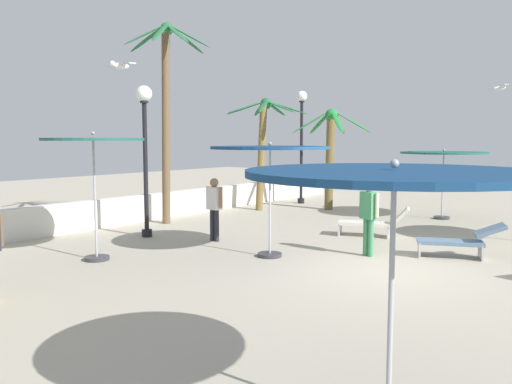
% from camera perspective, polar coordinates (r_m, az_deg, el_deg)
% --- Properties ---
extents(ground_plane, '(56.00, 56.00, 0.00)m').
position_cam_1_polar(ground_plane, '(11.00, 12.85, -8.26)').
color(ground_plane, '#B2A893').
extents(boundary_wall, '(25.20, 0.30, 0.85)m').
position_cam_1_polar(boundary_wall, '(16.51, -15.82, -2.15)').
color(boundary_wall, silver).
rests_on(boundary_wall, ground_plane).
extents(patio_umbrella_0, '(2.59, 2.59, 2.47)m').
position_cam_1_polar(patio_umbrella_0, '(4.68, 14.77, 0.93)').
color(patio_umbrella_0, '#333338').
rests_on(patio_umbrella_0, ground_plane).
extents(patio_umbrella_2, '(2.76, 2.76, 2.31)m').
position_cam_1_polar(patio_umbrella_2, '(18.29, 19.73, 3.71)').
color(patio_umbrella_2, '#333338').
rests_on(patio_umbrella_2, ground_plane).
extents(patio_umbrella_3, '(2.16, 2.16, 2.80)m').
position_cam_1_polar(patio_umbrella_3, '(11.81, -17.25, 4.40)').
color(patio_umbrella_3, '#333338').
rests_on(patio_umbrella_3, ground_plane).
extents(patio_umbrella_4, '(2.64, 2.64, 2.58)m').
position_cam_1_polar(patio_umbrella_4, '(11.63, 1.53, 4.13)').
color(patio_umbrella_4, '#333338').
rests_on(patio_umbrella_4, ground_plane).
extents(palm_tree_1, '(2.98, 3.02, 4.17)m').
position_cam_1_polar(palm_tree_1, '(19.60, 0.79, 6.21)').
color(palm_tree_1, brown).
rests_on(palm_tree_1, ground_plane).
extents(palm_tree_2, '(2.63, 2.84, 3.76)m').
position_cam_1_polar(palm_tree_2, '(19.79, 8.10, 5.03)').
color(palm_tree_2, brown).
rests_on(palm_tree_2, ground_plane).
extents(palm_tree_3, '(2.71, 2.72, 6.18)m').
position_cam_1_polar(palm_tree_3, '(16.62, -9.71, 10.16)').
color(palm_tree_3, brown).
rests_on(palm_tree_3, ground_plane).
extents(lamp_post_0, '(0.43, 0.43, 4.05)m').
position_cam_1_polar(lamp_post_0, '(14.35, -11.98, 6.08)').
color(lamp_post_0, black).
rests_on(lamp_post_0, ground_plane).
extents(lamp_post_1, '(0.43, 0.43, 4.58)m').
position_cam_1_polar(lamp_post_1, '(21.55, 4.98, 6.90)').
color(lamp_post_1, black).
rests_on(lamp_post_1, ground_plane).
extents(lounge_chair_1, '(1.23, 1.91, 0.81)m').
position_cam_1_polar(lounge_chair_1, '(12.54, 21.34, -4.89)').
color(lounge_chair_1, '#B7B7BC').
rests_on(lounge_chair_1, ground_plane).
extents(lounge_chair_2, '(1.17, 1.96, 0.84)m').
position_cam_1_polar(lounge_chair_2, '(14.57, 12.65, -3.27)').
color(lounge_chair_2, '#B7B7BC').
rests_on(lounge_chair_2, ground_plane).
extents(guest_1, '(0.25, 0.56, 1.64)m').
position_cam_1_polar(guest_1, '(13.57, -4.55, -1.23)').
color(guest_1, '#26262D').
rests_on(guest_1, ground_plane).
extents(guest_2, '(0.34, 0.54, 1.69)m').
position_cam_1_polar(guest_2, '(12.06, 12.17, -2.05)').
color(guest_2, '#3F8C59').
rests_on(guest_2, ground_plane).
extents(seagull_0, '(1.14, 0.82, 0.14)m').
position_cam_1_polar(seagull_0, '(18.03, 24.89, 10.21)').
color(seagull_0, white).
extents(seagull_1, '(0.40, 0.98, 0.14)m').
position_cam_1_polar(seagull_1, '(10.43, -14.55, 13.19)').
color(seagull_1, white).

